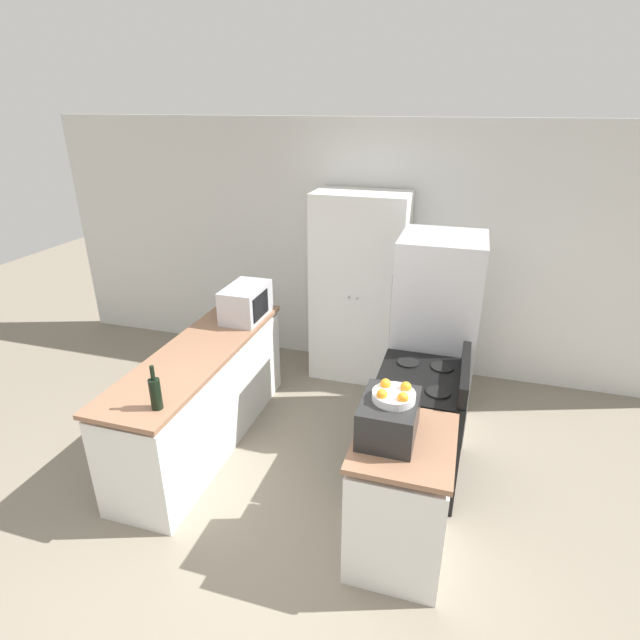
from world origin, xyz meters
The scene contains 11 objects.
ground_plane centered at (0.00, 0.00, 0.00)m, with size 14.00×14.00×0.00m, color slate.
wall_back centered at (0.00, 3.04, 1.30)m, with size 7.00×0.06×2.60m.
counter_left centered at (-0.89, 1.17, 0.43)m, with size 0.60×2.13×0.89m.
counter_right centered at (0.89, 0.47, 0.43)m, with size 0.60×0.73×0.89m.
pantry_cabinet centered at (0.10, 2.72, 0.97)m, with size 0.93×0.57×1.94m.
stove centered at (0.91, 1.24, 0.45)m, with size 0.66×0.77×1.05m.
refrigerator centered at (0.93, 2.01, 0.87)m, with size 0.71×0.70×1.75m.
microwave centered at (-0.78, 1.87, 1.04)m, with size 0.33×0.52×0.31m.
wine_bottle centered at (-0.71, 0.33, 1.00)m, with size 0.08×0.08×0.31m.
toaster_oven centered at (0.78, 0.48, 1.01)m, with size 0.34×0.43×0.25m.
fruit_bowl centered at (0.80, 0.49, 1.17)m, with size 0.25×0.25×0.09m.
Camera 1 is at (1.10, -2.00, 2.72)m, focal length 28.00 mm.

